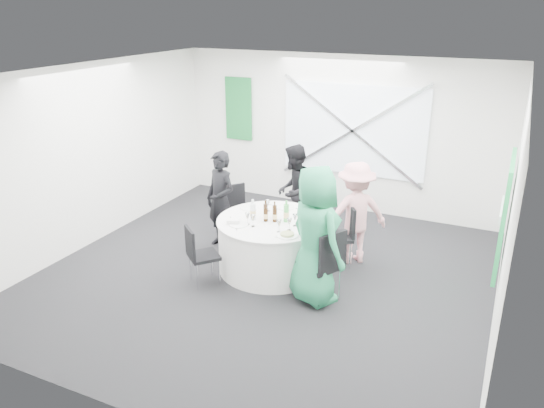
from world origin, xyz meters
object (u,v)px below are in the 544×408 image
at_px(chair_back, 310,206).
at_px(chair_back_left, 237,208).
at_px(chair_front_left, 198,252).
at_px(person_woman_green, 315,236).
at_px(clear_water_bottle, 253,212).
at_px(chair_back_right, 342,231).
at_px(banquet_table, 272,244).
at_px(person_man_back_left, 221,200).
at_px(green_water_bottle, 286,213).
at_px(person_woman_pink, 355,213).
at_px(chair_front_right, 325,260).
at_px(person_man_back, 294,191).

relative_size(chair_back, chair_back_left, 1.15).
relative_size(chair_front_left, person_woman_green, 0.46).
bearing_deg(chair_back_left, clear_water_bottle, -102.12).
bearing_deg(clear_water_bottle, person_woman_green, -22.01).
height_order(chair_back, chair_back_right, chair_back).
relative_size(banquet_table, clear_water_bottle, 5.22).
bearing_deg(person_man_back_left, chair_front_left, -54.92).
bearing_deg(chair_front_left, green_water_bottle, -95.99).
bearing_deg(person_woman_green, chair_back, -34.26).
bearing_deg(chair_back, banquet_table, -90.00).
distance_m(chair_back, person_woman_pink, 0.95).
relative_size(chair_back_right, person_woman_pink, 0.60).
bearing_deg(banquet_table, chair_front_right, -28.35).
xyz_separation_m(chair_front_left, clear_water_bottle, (0.45, 0.74, 0.39)).
bearing_deg(person_woman_green, chair_back_left, -2.43).
bearing_deg(chair_front_left, person_man_back, -63.77).
relative_size(person_man_back_left, clear_water_bottle, 5.15).
bearing_deg(chair_back, person_woman_pink, -17.84).
height_order(chair_back, person_man_back_left, person_man_back_left).
bearing_deg(chair_back_left, green_water_bottle, -83.64).
relative_size(banquet_table, chair_front_left, 1.86).
relative_size(person_man_back_left, person_woman_green, 0.85).
relative_size(person_woman_pink, person_woman_green, 0.85).
height_order(chair_back_left, chair_front_right, chair_front_right).
relative_size(chair_back, clear_water_bottle, 3.42).
bearing_deg(banquet_table, chair_back_right, 31.74).
distance_m(chair_back, chair_back_right, 0.95).
xyz_separation_m(person_woman_green, clear_water_bottle, (-1.10, 0.44, -0.02)).
bearing_deg(chair_front_right, person_woman_pink, -151.12).
xyz_separation_m(chair_front_left, person_woman_green, (1.55, 0.29, 0.41)).
xyz_separation_m(chair_back_left, person_man_back_left, (-0.08, -0.36, 0.25)).
bearing_deg(person_man_back_left, chair_back_right, 24.42).
relative_size(chair_front_right, clear_water_bottle, 3.34).
relative_size(chair_front_left, person_man_back_left, 0.55).
bearing_deg(person_man_back_left, person_man_back, 64.84).
bearing_deg(chair_front_left, person_woman_pink, -96.66).
distance_m(banquet_table, chair_front_left, 1.10).
bearing_deg(banquet_table, chair_front_left, -130.21).
distance_m(banquet_table, chair_front_right, 1.15).
height_order(chair_front_left, person_woman_pink, person_woman_pink).
relative_size(person_woman_pink, clear_water_bottle, 5.11).
height_order(banquet_table, chair_back_left, chair_back_left).
height_order(chair_back, chair_front_right, chair_back).
distance_m(chair_back_left, chair_front_right, 2.33).
bearing_deg(green_water_bottle, person_man_back_left, 165.21).
height_order(person_woman_pink, clear_water_bottle, person_woman_pink).
relative_size(chair_back, person_man_back, 0.67).
relative_size(chair_back_right, person_man_back_left, 0.60).
relative_size(chair_back_left, person_man_back, 0.58).
bearing_deg(clear_water_bottle, person_man_back, 87.34).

